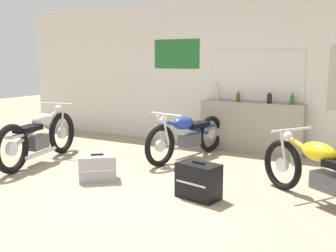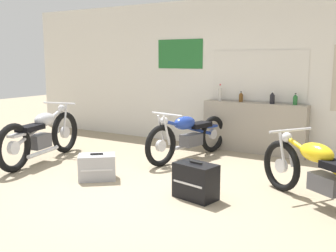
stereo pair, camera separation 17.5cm
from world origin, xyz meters
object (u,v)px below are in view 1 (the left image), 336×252
Objects in this scene: bottle_right_center at (292,99)px; motorcycle_silver at (39,136)px; bottle_leftmost at (217,93)px; motorcycle_blue at (187,135)px; bottle_center at (269,98)px; hard_case_black at (198,181)px; hard_case_silver at (98,168)px; motorcycle_yellow at (325,172)px; bottle_left_center at (238,97)px.

motorcycle_silver is at bearing -144.88° from bottle_right_center.
bottle_leftmost is 0.16× the size of motorcycle_blue.
motorcycle_silver is (-2.11, -2.42, -0.61)m from bottle_leftmost.
hard_case_black is (-0.11, -2.69, -0.79)m from bottle_center.
hard_case_black is at bearing -5.39° from motorcycle_silver.
motorcycle_blue is at bearing 72.40° from hard_case_silver.
bottle_center is 0.13× the size of motorcycle_yellow.
bottle_left_center reaches higher than motorcycle_blue.
bottle_left_center is 0.34× the size of hard_case_black.
motorcycle_yellow is at bearing -45.16° from bottle_leftmost.
bottle_right_center is 2.88m from hard_case_black.
bottle_center is at bearing -174.15° from bottle_right_center.
motorcycle_silver is (-1.99, -1.40, 0.03)m from motorcycle_blue.
bottle_left_center is 3.55m from motorcycle_silver.
bottle_center reaches higher than hard_case_silver.
hard_case_black is (-0.50, -2.73, -0.78)m from bottle_right_center.
bottle_leftmost reaches higher than hard_case_silver.
bottle_leftmost is 3.24m from motorcycle_yellow.
motorcycle_blue is 1.97m from hard_case_black.
bottle_leftmost is 0.99m from bottle_center.
motorcycle_yellow is (2.24, -2.25, -0.64)m from bottle_leftmost.
bottle_left_center is 1.30m from motorcycle_blue.
bottle_right_center is (0.96, 0.01, 0.00)m from bottle_left_center.
motorcycle_silver reaches higher than hard_case_black.
bottle_leftmost reaches higher than motorcycle_blue.
bottle_leftmost reaches higher than bottle_center.
motorcycle_blue is (-0.12, -1.01, -0.64)m from bottle_leftmost.
bottle_leftmost is 1.37m from bottle_right_center.
hard_case_silver is 1.06× the size of hard_case_black.
motorcycle_yellow is at bearing -27.69° from motorcycle_blue.
motorcycle_yellow is 0.83× the size of motorcycle_silver.
hard_case_black is at bearing -80.21° from bottle_left_center.
motorcycle_yellow is at bearing 18.13° from hard_case_black.
bottle_left_center is 0.96m from bottle_right_center.
motorcycle_silver is at bearing -142.14° from bottle_center.
bottle_center is 2.80m from hard_case_black.
hard_case_black is (1.54, 0.02, 0.04)m from hard_case_silver.
bottle_leftmost is 2.95m from hard_case_black.
motorcycle_blue is 2.44m from motorcycle_silver.
bottle_center is at bearing -0.48° from bottle_leftmost.
motorcycle_yellow is 2.88× the size of hard_case_silver.
bottle_leftmost is 2.93m from hard_case_silver.
bottle_left_center is 0.32× the size of hard_case_silver.
bottle_left_center is 0.95× the size of bottle_right_center.
motorcycle_blue reaches higher than hard_case_silver.
bottle_left_center is at bearing 177.30° from bottle_center.
bottle_leftmost is at bearing 48.85° from motorcycle_silver.
hard_case_silver is at bearing -170.79° from motorcycle_yellow.
bottle_right_center is 0.12× the size of motorcycle_yellow.
motorcycle_yellow reaches higher than hard_case_silver.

